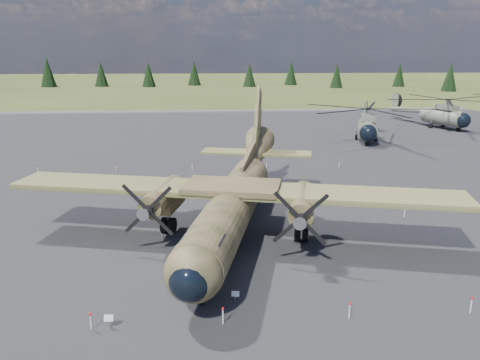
{
  "coord_description": "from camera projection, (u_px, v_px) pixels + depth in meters",
  "views": [
    {
      "loc": [
        1.29,
        -32.71,
        12.23
      ],
      "look_at": [
        4.02,
        2.0,
        2.68
      ],
      "focal_mm": 35.0,
      "sensor_mm": 36.0,
      "label": 1
    }
  ],
  "objects": [
    {
      "name": "ground",
      "position": [
        188.0,
        223.0,
        34.58
      ],
      "size": [
        500.0,
        500.0,
        0.0
      ],
      "primitive_type": "plane",
      "color": "brown",
      "rests_on": "ground"
    },
    {
      "name": "apron",
      "position": [
        191.0,
        186.0,
        44.2
      ],
      "size": [
        120.0,
        120.0,
        0.04
      ],
      "primitive_type": "cube",
      "color": "#56565B",
      "rests_on": "ground"
    },
    {
      "name": "transport_plane",
      "position": [
        235.0,
        195.0,
        31.76
      ],
      "size": [
        29.64,
        26.54,
        9.83
      ],
      "rotation": [
        0.0,
        0.0,
        -0.24
      ],
      "color": "#434324",
      "rests_on": "ground"
    },
    {
      "name": "helicopter_near",
      "position": [
        368.0,
        117.0,
        65.13
      ],
      "size": [
        23.6,
        24.04,
        4.81
      ],
      "rotation": [
        0.0,
        0.0,
        -0.29
      ],
      "color": "gray",
      "rests_on": "ground"
    },
    {
      "name": "helicopter_mid",
      "position": [
        444.0,
        107.0,
        76.13
      ],
      "size": [
        24.93,
        25.1,
        4.96
      ],
      "rotation": [
        0.0,
        0.0,
        0.34
      ],
      "color": "gray",
      "rests_on": "ground"
    },
    {
      "name": "info_placard_left",
      "position": [
        109.0,
        319.0,
        21.33
      ],
      "size": [
        0.44,
        0.21,
        0.68
      ],
      "rotation": [
        0.0,
        0.0,
        -0.08
      ],
      "color": "gray",
      "rests_on": "ground"
    },
    {
      "name": "info_placard_right",
      "position": [
        235.0,
        295.0,
        23.55
      ],
      "size": [
        0.41,
        0.21,
        0.61
      ],
      "rotation": [
        0.0,
        0.0,
        -0.12
      ],
      "color": "gray",
      "rests_on": "ground"
    },
    {
      "name": "barrier_fence",
      "position": [
        182.0,
        217.0,
        34.34
      ],
      "size": [
        33.12,
        29.62,
        0.85
      ],
      "color": "silver",
      "rests_on": "ground"
    },
    {
      "name": "treeline",
      "position": [
        153.0,
        158.0,
        34.68
      ],
      "size": [
        302.93,
        304.7,
        10.74
      ],
      "color": "black",
      "rests_on": "ground"
    }
  ]
}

